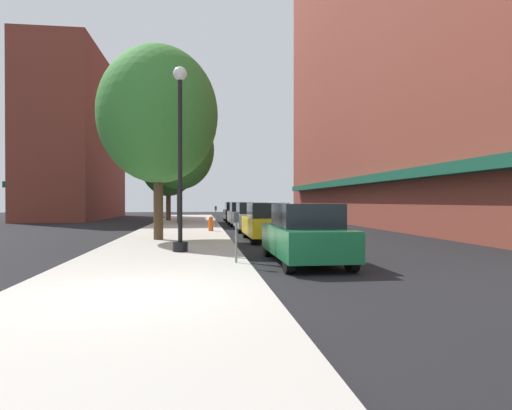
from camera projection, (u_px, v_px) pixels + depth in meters
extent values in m
plane|color=black|center=(249.00, 230.00, 25.79)|extent=(90.00, 90.00, 0.00)
cube|color=#B7B2A8|center=(182.00, 228.00, 26.27)|extent=(4.80, 50.00, 0.12)
cube|color=brown|center=(393.00, 32.00, 31.04)|extent=(6.00, 40.00, 27.98)
cube|color=#144C38|center=(349.00, 182.00, 30.70)|extent=(0.90, 34.00, 0.50)
cube|color=brown|center=(78.00, 141.00, 42.65)|extent=(6.00, 18.00, 15.58)
cube|color=#144C38|center=(43.00, 187.00, 42.26)|extent=(0.90, 15.30, 0.50)
cylinder|color=black|center=(180.00, 247.00, 13.70)|extent=(0.48, 0.48, 0.30)
cylinder|color=black|center=(180.00, 161.00, 13.67)|extent=(0.14, 0.14, 5.20)
sphere|color=silver|center=(180.00, 74.00, 13.65)|extent=(0.44, 0.44, 0.44)
cylinder|color=#E05614|center=(211.00, 225.00, 23.21)|extent=(0.26, 0.26, 0.62)
sphere|color=#E05614|center=(211.00, 219.00, 23.20)|extent=(0.24, 0.24, 0.24)
cylinder|color=#E05614|center=(213.00, 224.00, 23.22)|extent=(0.12, 0.10, 0.10)
cylinder|color=slate|center=(216.00, 219.00, 26.62)|extent=(0.06, 0.06, 1.05)
cube|color=#33383D|center=(216.00, 208.00, 26.62)|extent=(0.14, 0.09, 0.26)
cylinder|color=slate|center=(236.00, 243.00, 11.20)|extent=(0.06, 0.06, 1.05)
cube|color=#33383D|center=(236.00, 218.00, 11.20)|extent=(0.14, 0.09, 0.26)
cylinder|color=#4C3823|center=(180.00, 199.00, 31.93)|extent=(0.40, 0.40, 3.52)
ellipsoid|color=#2D6B28|center=(180.00, 150.00, 31.90)|extent=(5.14, 5.14, 5.91)
cylinder|color=#4C3823|center=(158.00, 199.00, 18.02)|extent=(0.40, 0.40, 3.38)
ellipsoid|color=#387F33|center=(158.00, 115.00, 17.99)|extent=(5.00, 5.00, 5.75)
cylinder|color=#4C3823|center=(168.00, 203.00, 36.25)|extent=(0.40, 0.40, 2.99)
ellipsoid|color=#235B23|center=(168.00, 164.00, 36.22)|extent=(4.64, 4.64, 5.34)
cylinder|color=black|center=(268.00, 246.00, 13.39)|extent=(0.22, 0.64, 0.64)
cylinder|color=black|center=(317.00, 246.00, 13.58)|extent=(0.22, 0.64, 0.64)
cylinder|color=black|center=(289.00, 260.00, 10.21)|extent=(0.22, 0.64, 0.64)
cylinder|color=black|center=(352.00, 259.00, 10.41)|extent=(0.22, 0.64, 0.64)
cube|color=#196638|center=(305.00, 240.00, 11.90)|extent=(1.80, 4.30, 0.76)
cube|color=black|center=(306.00, 215.00, 11.74)|extent=(1.56, 2.20, 0.64)
cylinder|color=black|center=(245.00, 231.00, 20.25)|extent=(0.22, 0.64, 0.64)
cylinder|color=black|center=(278.00, 231.00, 20.45)|extent=(0.22, 0.64, 0.64)
cylinder|color=black|center=(254.00, 237.00, 17.08)|extent=(0.22, 0.64, 0.64)
cylinder|color=black|center=(292.00, 236.00, 17.27)|extent=(0.22, 0.64, 0.64)
cube|color=gold|center=(267.00, 226.00, 18.76)|extent=(1.80, 4.30, 0.76)
cube|color=black|center=(267.00, 210.00, 18.60)|extent=(1.56, 2.20, 0.64)
cylinder|color=black|center=(235.00, 224.00, 26.11)|extent=(0.22, 0.64, 0.64)
cylinder|color=black|center=(261.00, 224.00, 26.31)|extent=(0.22, 0.64, 0.64)
cylinder|color=black|center=(240.00, 228.00, 22.93)|extent=(0.22, 0.64, 0.64)
cylinder|color=black|center=(269.00, 227.00, 23.13)|extent=(0.22, 0.64, 0.64)
cube|color=#B2B2BA|center=(251.00, 220.00, 24.62)|extent=(1.80, 4.30, 0.76)
cube|color=black|center=(251.00, 208.00, 24.46)|extent=(1.56, 2.20, 0.64)
cylinder|color=black|center=(229.00, 220.00, 31.83)|extent=(0.22, 0.64, 0.64)
cylinder|color=black|center=(250.00, 220.00, 32.03)|extent=(0.22, 0.64, 0.64)
cylinder|color=black|center=(232.00, 222.00, 28.66)|extent=(0.22, 0.64, 0.64)
cylinder|color=black|center=(255.00, 222.00, 28.85)|extent=(0.22, 0.64, 0.64)
cube|color=silver|center=(242.00, 217.00, 30.34)|extent=(1.80, 4.30, 0.76)
cube|color=black|center=(242.00, 207.00, 30.18)|extent=(1.56, 2.20, 0.64)
cylinder|color=black|center=(225.00, 217.00, 37.85)|extent=(0.22, 0.64, 0.64)
cylinder|color=black|center=(242.00, 217.00, 38.04)|extent=(0.22, 0.64, 0.64)
cylinder|color=black|center=(227.00, 219.00, 34.67)|extent=(0.22, 0.64, 0.64)
cylinder|color=black|center=(246.00, 219.00, 34.87)|extent=(0.22, 0.64, 0.64)
cube|color=black|center=(235.00, 214.00, 36.36)|extent=(1.80, 4.30, 0.76)
cube|color=black|center=(235.00, 206.00, 36.20)|extent=(1.56, 2.20, 0.64)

